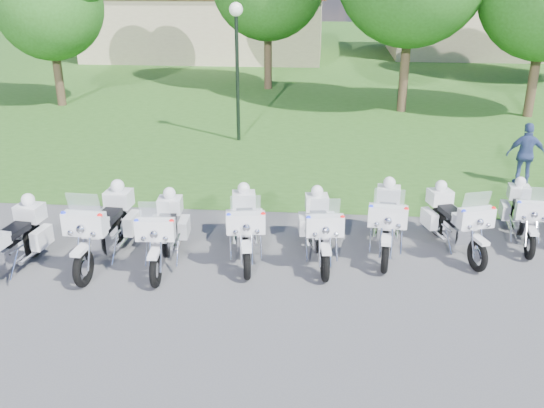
# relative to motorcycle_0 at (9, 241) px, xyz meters

# --- Properties ---
(ground) EXTENTS (100.00, 100.00, 0.00)m
(ground) POSITION_rel_motorcycle_0_xyz_m (4.66, 0.49, -0.70)
(ground) COLOR #515156
(ground) RESTS_ON ground
(grass_lawn) EXTENTS (100.00, 48.00, 0.01)m
(grass_lawn) POSITION_rel_motorcycle_0_xyz_m (4.66, 27.49, -0.70)
(grass_lawn) COLOR #305F1E
(grass_lawn) RESTS_ON ground
(motorcycle_0) EXTENTS (1.02, 2.49, 1.68)m
(motorcycle_0) POSITION_rel_motorcycle_0_xyz_m (0.00, 0.00, 0.00)
(motorcycle_0) COLOR black
(motorcycle_0) RESTS_ON ground
(motorcycle_1) EXTENTS (0.94, 2.62, 1.76)m
(motorcycle_1) POSITION_rel_motorcycle_0_xyz_m (1.64, 0.74, 0.03)
(motorcycle_1) COLOR black
(motorcycle_1) RESTS_ON ground
(motorcycle_2) EXTENTS (0.88, 2.41, 1.62)m
(motorcycle_2) POSITION_rel_motorcycle_0_xyz_m (2.86, 0.74, -0.03)
(motorcycle_2) COLOR black
(motorcycle_2) RESTS_ON ground
(motorcycle_3) EXTENTS (1.02, 2.40, 1.62)m
(motorcycle_3) POSITION_rel_motorcycle_0_xyz_m (4.44, 1.17, -0.02)
(motorcycle_3) COLOR black
(motorcycle_3) RESTS_ON ground
(motorcycle_4) EXTENTS (0.94, 2.36, 1.59)m
(motorcycle_4) POSITION_rel_motorcycle_0_xyz_m (5.97, 1.20, -0.04)
(motorcycle_4) COLOR black
(motorcycle_4) RESTS_ON ground
(motorcycle_5) EXTENTS (0.96, 2.46, 1.65)m
(motorcycle_5) POSITION_rel_motorcycle_0_xyz_m (7.36, 1.69, -0.01)
(motorcycle_5) COLOR black
(motorcycle_5) RESTS_ON ground
(motorcycle_6) EXTENTS (1.21, 2.28, 1.58)m
(motorcycle_6) POSITION_rel_motorcycle_0_xyz_m (8.78, 1.82, -0.04)
(motorcycle_6) COLOR black
(motorcycle_6) RESTS_ON ground
(motorcycle_7) EXTENTS (0.85, 2.21, 1.49)m
(motorcycle_7) POSITION_rel_motorcycle_0_xyz_m (10.34, 2.41, -0.08)
(motorcycle_7) COLOR black
(motorcycle_7) RESTS_ON ground
(lamp_post) EXTENTS (0.44, 0.44, 4.47)m
(lamp_post) POSITION_rel_motorcycle_0_xyz_m (3.12, 9.67, 2.65)
(lamp_post) COLOR black
(lamp_post) RESTS_ON ground
(building_west) EXTENTS (14.56, 8.32, 4.10)m
(building_west) POSITION_rel_motorcycle_0_xyz_m (-1.34, 28.49, 1.37)
(building_west) COLOR tan
(building_west) RESTS_ON ground
(building_east) EXTENTS (11.44, 7.28, 4.10)m
(building_east) POSITION_rel_motorcycle_0_xyz_m (15.66, 30.49, 1.37)
(building_east) COLOR tan
(building_east) RESTS_ON ground
(bystander_c) EXTENTS (1.02, 0.45, 1.72)m
(bystander_c) POSITION_rel_motorcycle_0_xyz_m (11.40, 5.97, 0.16)
(bystander_c) COLOR #34467E
(bystander_c) RESTS_ON ground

